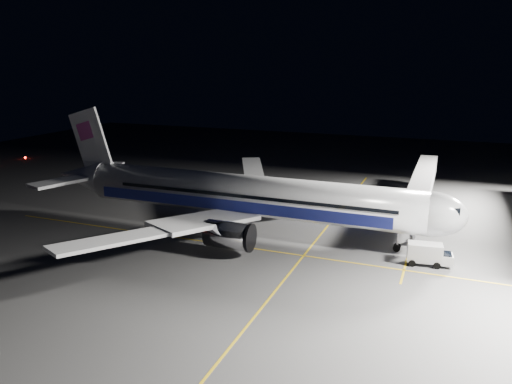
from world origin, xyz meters
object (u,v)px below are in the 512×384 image
Objects in this scene: safety_cone_a at (286,210)px; airliner at (240,195)px; safety_cone_c at (249,201)px; jet_bridge at (422,185)px; service_truck at (429,254)px; safety_cone_b at (258,215)px; baggage_tug at (277,190)px.

airliner is at bearing -105.93° from safety_cone_a.
safety_cone_c reaches higher than safety_cone_a.
safety_cone_c is at bearing -170.83° from jet_bridge.
airliner is 29.31m from jet_bridge.
airliner reaches higher than safety_cone_c.
service_truck is at bearing -29.64° from safety_cone_c.
jet_bridge is at bearing 9.17° from safety_cone_c.
safety_cone_a is at bearing 54.66° from safety_cone_b.
safety_cone_b reaches higher than safety_cone_c.
service_truck is (25.54, -3.31, -3.77)m from airliner.
safety_cone_b is (-23.02, -11.36, -4.26)m from jet_bridge.
jet_bridge reaches higher than service_truck.
safety_cone_b is (0.06, 6.69, -4.84)m from airliner.
jet_bridge is 21.74m from service_truck.
jet_bridge is at bearing 38.04° from airliner.
baggage_tug is (-1.69, 20.30, -4.31)m from airliner.
airliner is 95.02× the size of safety_cone_b.
safety_cone_a is at bearing -160.64° from jet_bridge.
safety_cone_c is at bearing 143.66° from service_truck.
baggage_tug is (-27.23, 23.60, -0.54)m from service_truck.
jet_bridge is at bearing 19.36° from safety_cone_a.
baggage_tug reaches higher than safety_cone_c.
service_truck is at bearing -32.69° from safety_cone_a.
jet_bridge is 56.38× the size of safety_cone_c.
airliner is 15.09m from safety_cone_c.
baggage_tug is at bearing 132.38° from service_truck.
safety_cone_c is (-27.32, -4.41, -4.28)m from jet_bridge.
airliner is 8.26m from safety_cone_b.
service_truck reaches higher than safety_cone_a.
jet_bridge is 11.21× the size of baggage_tug.
safety_cone_b is at bearing -125.34° from safety_cone_a.
baggage_tug is 5.03× the size of safety_cone_c.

